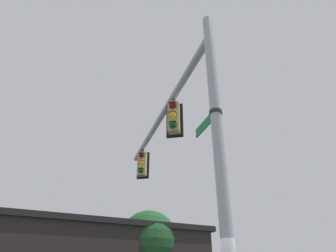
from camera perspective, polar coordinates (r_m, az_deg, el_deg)
The scene contains 6 objects.
signal_pole at distance 5.86m, azimuth 10.14°, elevation -6.61°, with size 0.24×0.24×7.91m, color #ADB2B7.
mast_arm at distance 10.81m, azimuth -1.47°, elevation 1.56°, with size 0.22×0.22×8.38m, color #ADB2B7.
traffic_light_nearest_pole at distance 9.17m, azimuth 1.11°, elevation 1.69°, with size 0.54×0.49×1.31m.
traffic_light_mid_inner at distance 12.84m, azimuth -5.10°, elevation -7.39°, with size 0.54×0.49×1.31m.
street_name_sign at distance 6.58m, azimuth 8.15°, elevation 1.31°, with size 0.67×1.07×0.22m.
tree_by_storefront at distance 17.95m, azimuth -3.86°, elevation -21.65°, with size 3.41×3.41×5.70m.
Camera 1 is at (-0.06, 5.45, 1.80)m, focal length 31.14 mm.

